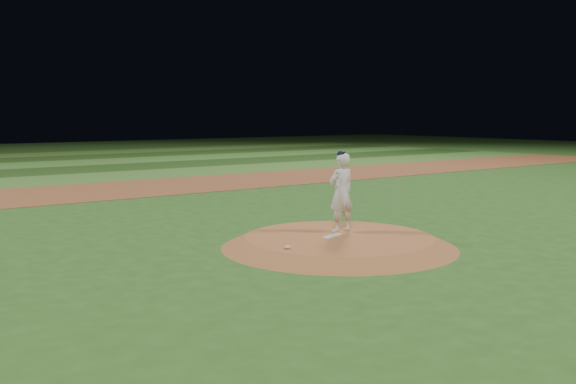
{
  "coord_description": "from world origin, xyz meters",
  "views": [
    {
      "loc": [
        -9.74,
        -11.13,
        3.1
      ],
      "look_at": [
        0.0,
        2.0,
        1.1
      ],
      "focal_mm": 40.0,
      "sensor_mm": 36.0,
      "label": 1
    }
  ],
  "objects_px": {
    "pitchers_mound": "(339,242)",
    "pitcher_on_mound": "(341,192)",
    "rosin_bag": "(288,247)",
    "pitching_rubber": "(333,236)"
  },
  "relations": [
    {
      "from": "pitchers_mound",
      "to": "pitching_rubber",
      "type": "xyz_separation_m",
      "value": [
        -0.14,
        0.06,
        0.14
      ]
    },
    {
      "from": "pitchers_mound",
      "to": "pitching_rubber",
      "type": "relative_size",
      "value": 8.7
    },
    {
      "from": "pitchers_mound",
      "to": "pitcher_on_mound",
      "type": "bearing_deg",
      "value": 44.41
    },
    {
      "from": "rosin_bag",
      "to": "pitcher_on_mound",
      "type": "height_order",
      "value": "pitcher_on_mound"
    },
    {
      "from": "pitching_rubber",
      "to": "pitchers_mound",
      "type": "bearing_deg",
      "value": -42.97
    },
    {
      "from": "rosin_bag",
      "to": "pitcher_on_mound",
      "type": "distance_m",
      "value": 2.57
    },
    {
      "from": "pitchers_mound",
      "to": "pitcher_on_mound",
      "type": "height_order",
      "value": "pitcher_on_mound"
    },
    {
      "from": "pitchers_mound",
      "to": "rosin_bag",
      "type": "xyz_separation_m",
      "value": [
        -1.79,
        -0.4,
        0.16
      ]
    },
    {
      "from": "pitchers_mound",
      "to": "pitcher_on_mound",
      "type": "xyz_separation_m",
      "value": [
        0.45,
        0.44,
        1.09
      ]
    },
    {
      "from": "pitchers_mound",
      "to": "rosin_bag",
      "type": "bearing_deg",
      "value": -167.46
    }
  ]
}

